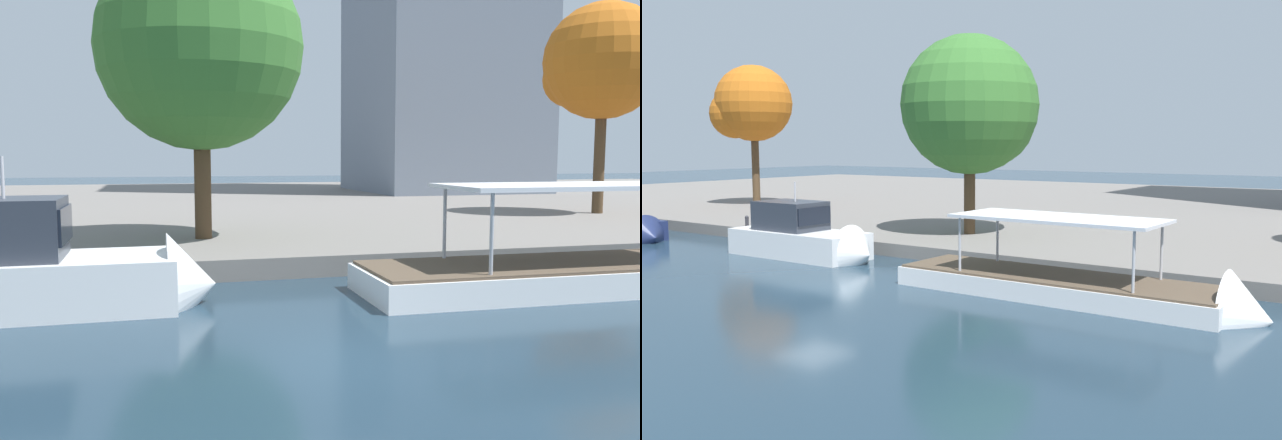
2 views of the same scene
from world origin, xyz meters
TOP-DOWN VIEW (x-y plane):
  - ground_plane at (0.00, 0.00)m, footprint 220.00×220.00m
  - dock_promenade at (0.00, 35.31)m, footprint 120.00×55.00m
  - motor_yacht_1 at (-6.04, 5.33)m, footprint 8.35×2.82m
  - tour_boat_2 at (9.28, 4.39)m, footprint 13.60×3.50m
  - mooring_bollard_0 at (-14.58, 8.55)m, footprint 0.23×0.23m
  - mooring_bollard_1 at (-12.16, 8.60)m, footprint 0.25×0.25m
  - tree_0 at (-1.44, 13.64)m, footprint 7.49×7.68m
  - tree_2 at (-26.15, 18.37)m, footprint 6.05×6.05m

SIDE VIEW (x-z plane):
  - ground_plane at x=0.00m, z-range 0.00..0.00m
  - tour_boat_2 at x=9.28m, z-range -1.89..2.43m
  - dock_promenade at x=0.00m, z-range 0.00..0.66m
  - motor_yacht_1 at x=-6.04m, z-range -1.45..3.10m
  - mooring_bollard_0 at x=-14.58m, z-range 0.68..1.32m
  - mooring_bollard_1 at x=-12.16m, z-range 0.69..1.52m
  - tree_0 at x=-1.44m, z-range 2.16..12.90m
  - tree_2 at x=-26.15m, z-range 2.99..14.13m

